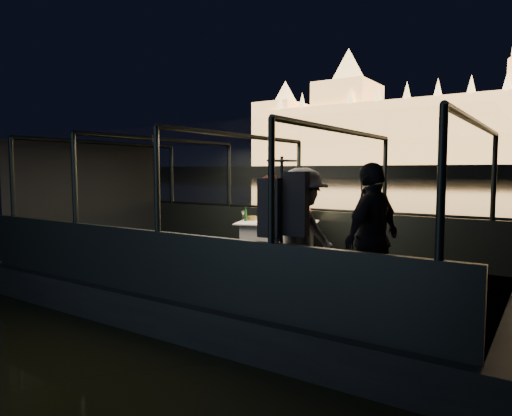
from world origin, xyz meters
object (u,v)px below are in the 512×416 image
Objects in this scene: coat_stand at (281,237)px; passenger_dark at (372,243)px; chair_port_right at (294,235)px; dining_table_central at (278,242)px; passenger_stripe at (302,239)px; wine_bottle at (246,213)px; person_woman_coral at (301,220)px; person_man_maroon at (272,218)px; chair_port_left at (266,234)px.

coat_stand is 1.09m from passenger_dark.
dining_table_central is at bearing -68.83° from chair_port_right.
passenger_stripe is at bearing -52.59° from dining_table_central.
wine_bottle is (-3.10, 1.80, 0.06)m from passenger_dark.
coat_stand reaches higher than wine_bottle.
person_woman_coral is at bearing 82.03° from dining_table_central.
person_man_maroon is 0.92m from wine_bottle.
passenger_dark is 6.67× the size of wine_bottle.
passenger_dark is at bearing -64.58° from passenger_stripe.
person_man_maroon is at bearing 54.39° from passenger_stripe.
passenger_stripe is (0.12, 0.31, -0.05)m from coat_stand.
chair_port_right is at bearing 86.19° from dining_table_central.
coat_stand is at bearing -58.25° from dining_table_central.
passenger_dark reaches higher than chair_port_right.
chair_port_right reaches higher than dining_table_central.
chair_port_right is at bearing -125.30° from passenger_dark.
person_man_maroon is (-0.56, 0.72, 0.36)m from dining_table_central.
passenger_dark is (2.50, -1.98, 0.47)m from dining_table_central.
wine_bottle is (-2.22, 1.93, 0.06)m from passenger_stripe.
chair_port_left is at bearing 56.99° from passenger_stripe.
person_woman_coral is (-1.40, 3.15, -0.15)m from coat_stand.
passenger_stripe reaches higher than chair_port_left.
coat_stand is at bearing -39.06° from chair_port_right.
passenger_dark reaches higher than chair_port_left.
dining_table_central is at bearing -117.59° from passenger_dark.
person_man_maroon is at bearing 87.37° from wine_bottle.
person_woman_coral is 5.21× the size of wine_bottle.
wine_bottle reaches higher than chair_port_left.
passenger_stripe is (1.52, -2.84, 0.10)m from person_woman_coral.
chair_port_left is 0.68× the size of person_woman_coral.
passenger_dark is (3.05, -2.45, 0.40)m from chair_port_left.
chair_port_right is 0.34m from person_woman_coral.
chair_port_right is 0.59× the size of person_man_maroon.
person_woman_coral reaches higher than wine_bottle.
coat_stand is 1.15× the size of person_man_maroon.
wine_bottle is at bearing -109.30° from passenger_dark.
person_woman_coral is 3.62m from passenger_dark.
passenger_stripe is at bearing -70.13° from chair_port_left.
dining_table_central is 3.22m from passenger_dark.
passenger_dark reaches higher than person_man_maroon.
person_man_maroon is (-0.00, 0.26, 0.30)m from chair_port_left.
passenger_stripe is at bearing -41.05° from wine_bottle.
person_man_maroon is at bearing -168.28° from person_woman_coral.
passenger_stripe is at bearing -59.72° from person_man_maroon.
passenger_dark is at bearing 23.70° from coat_stand.
dining_table_central is 0.83× the size of passenger_stripe.
person_woman_coral is 0.81× the size of passenger_stripe.
coat_stand is 6.92× the size of wine_bottle.
passenger_dark is (3.05, -2.70, 0.10)m from person_man_maroon.
chair_port_left is 0.59× the size of person_man_maroon.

